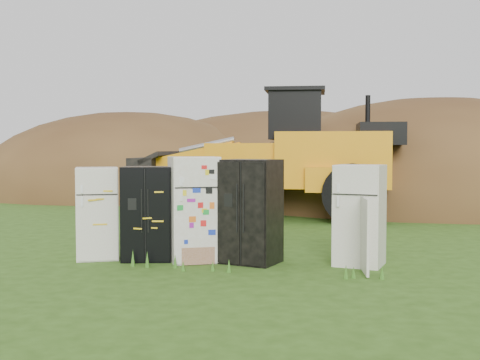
{
  "coord_description": "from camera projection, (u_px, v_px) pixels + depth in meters",
  "views": [
    {
      "loc": [
        1.66,
        -10.71,
        2.06
      ],
      "look_at": [
        0.03,
        2.0,
        1.39
      ],
      "focal_mm": 45.0,
      "sensor_mm": 36.0,
      "label": 1
    }
  ],
  "objects": [
    {
      "name": "ground",
      "position": [
        225.0,
        262.0,
        10.93
      ],
      "size": [
        120.0,
        120.0,
        0.0
      ],
      "primitive_type": "plane",
      "color": "#2E4E15",
      "rests_on": "ground"
    },
    {
      "name": "fridge_leftmost",
      "position": [
        97.0,
        213.0,
        11.22
      ],
      "size": [
        0.96,
        0.94,
        1.71
      ],
      "primitive_type": null,
      "rotation": [
        0.0,
        0.0,
        0.36
      ],
      "color": "silver",
      "rests_on": "ground"
    },
    {
      "name": "fridge_black_side",
      "position": [
        147.0,
        213.0,
        11.1
      ],
      "size": [
        1.01,
        0.85,
        1.73
      ],
      "primitive_type": null,
      "rotation": [
        0.0,
        0.0,
        0.16
      ],
      "color": "black",
      "rests_on": "ground"
    },
    {
      "name": "fridge_sticker",
      "position": [
        194.0,
        209.0,
        10.98
      ],
      "size": [
        1.08,
        1.05,
        1.91
      ],
      "primitive_type": null,
      "rotation": [
        0.0,
        0.0,
        0.38
      ],
      "color": "silver",
      "rests_on": "ground"
    },
    {
      "name": "fridge_dark_mid",
      "position": [
        251.0,
        211.0,
        10.81
      ],
      "size": [
        1.16,
        1.05,
        1.87
      ],
      "primitive_type": null,
      "rotation": [
        0.0,
        0.0,
        -0.34
      ],
      "color": "black",
      "rests_on": "ground"
    },
    {
      "name": "fridge_open_door",
      "position": [
        360.0,
        215.0,
        10.59
      ],
      "size": [
        0.98,
        0.94,
        1.78
      ],
      "primitive_type": null,
      "rotation": [
        0.0,
        0.0,
        -0.29
      ],
      "color": "silver",
      "rests_on": "ground"
    },
    {
      "name": "wheel_loader",
      "position": [
        263.0,
        154.0,
        17.89
      ],
      "size": [
        7.89,
        3.23,
        3.81
      ],
      "primitive_type": null,
      "rotation": [
        0.0,
        0.0,
        -0.0
      ],
      "color": "orange",
      "rests_on": "ground"
    },
    {
      "name": "dirt_mound_right",
      "position": [
        434.0,
        206.0,
        21.65
      ],
      "size": [
        14.71,
        10.79,
        7.76
      ],
      "primitive_type": "ellipsoid",
      "color": "#462B16",
      "rests_on": "ground"
    },
    {
      "name": "dirt_mound_left",
      "position": [
        128.0,
        195.0,
        26.82
      ],
      "size": [
        14.28,
        10.71,
        7.37
      ],
      "primitive_type": "ellipsoid",
      "color": "#462B16",
      "rests_on": "ground"
    },
    {
      "name": "dirt_mound_back",
      "position": [
        288.0,
        192.0,
        28.82
      ],
      "size": [
        19.34,
        12.89,
        7.73
      ],
      "primitive_type": "ellipsoid",
      "color": "#462B16",
      "rests_on": "ground"
    }
  ]
}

